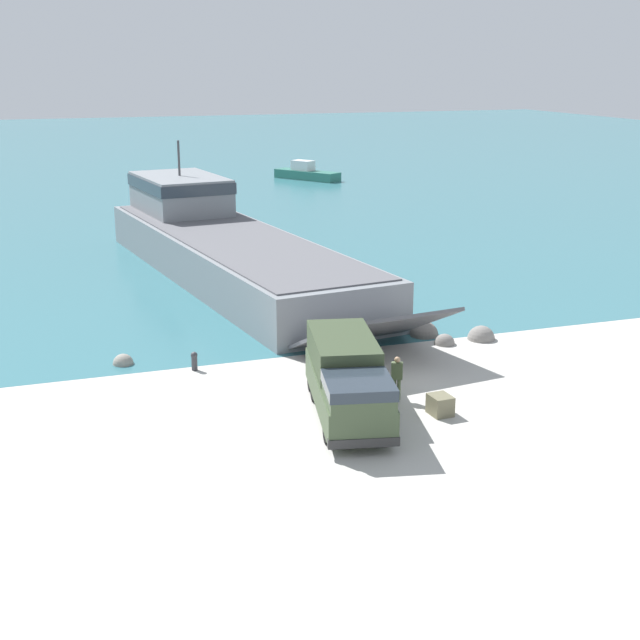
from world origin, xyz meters
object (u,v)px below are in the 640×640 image
object	(u,v)px
moored_boat_a	(306,173)
cargo_crate	(440,405)
military_truck	(348,379)
mooring_bollard	(194,360)
landing_craft	(223,243)
soldier_on_ramp	(397,375)

from	to	relation	value
moored_boat_a	cargo_crate	bearing A→B (deg)	42.97
military_truck	mooring_bollard	bearing A→B (deg)	-135.27
military_truck	mooring_bollard	distance (m)	8.25
landing_craft	cargo_crate	world-z (taller)	landing_craft
landing_craft	moored_boat_a	size ratio (longest dim) A/B	4.46
mooring_bollard	moored_boat_a	bearing A→B (deg)	67.40
military_truck	moored_boat_a	distance (m)	68.93
moored_boat_a	cargo_crate	xyz separation A→B (m)	(-16.83, -66.94, -0.31)
landing_craft	moored_boat_a	xyz separation A→B (m)	(19.16, 41.35, -1.17)
military_truck	soldier_on_ramp	distance (m)	2.60
military_truck	landing_craft	bearing A→B (deg)	-170.05
landing_craft	soldier_on_ramp	distance (m)	23.70
landing_craft	soldier_on_ramp	world-z (taller)	landing_craft
soldier_on_ramp	cargo_crate	world-z (taller)	soldier_on_ramp
moored_boat_a	mooring_bollard	size ratio (longest dim) A/B	9.46
landing_craft	military_truck	distance (m)	24.58
military_truck	soldier_on_ramp	bearing A→B (deg)	123.08
landing_craft	cargo_crate	xyz separation A→B (m)	(2.32, -25.59, -1.48)
soldier_on_ramp	mooring_bollard	xyz separation A→B (m)	(-6.79, 6.00, -0.58)
landing_craft	cargo_crate	distance (m)	25.74
cargo_crate	moored_boat_a	bearing A→B (deg)	75.88
landing_craft	soldier_on_ramp	bearing A→B (deg)	-93.93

